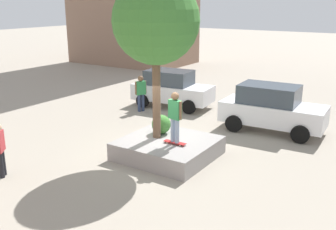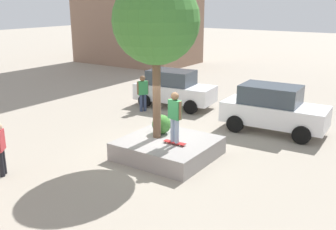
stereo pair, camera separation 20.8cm
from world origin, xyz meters
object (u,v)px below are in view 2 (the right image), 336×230
plaza_tree (156,21)px  passerby_with_bag (143,91)px  pedestrian_crossing (0,145)px  sedan_parked (273,109)px  skateboarder (175,114)px  skateboard (175,143)px  police_car (174,88)px  planter_ledge (168,148)px

plaza_tree → passerby_with_bag: (-3.81, 4.16, -3.58)m
pedestrian_crossing → passerby_with_bag: size_ratio=0.98×
passerby_with_bag → sedan_parked: bearing=4.7°
plaza_tree → skateboarder: 3.07m
passerby_with_bag → skateboard: bearing=-43.0°
skateboarder → passerby_with_bag: (-4.72, 4.41, -0.66)m
police_car → sedan_parked: size_ratio=0.98×
skateboarder → police_car: 7.21m
planter_ledge → plaza_tree: bearing=177.4°
plaza_tree → skateboarder: bearing=-15.3°
planter_ledge → pedestrian_crossing: bearing=-129.8°
plaza_tree → skateboard: bearing=-15.3°
sedan_parked → passerby_with_bag: sedan_parked is taller
pedestrian_crossing → passerby_with_bag: passerby_with_bag is taller
skateboard → police_car: size_ratio=0.19×
plaza_tree → sedan_parked: plaza_tree is taller
police_car → pedestrian_crossing: bearing=-89.6°
sedan_parked → passerby_with_bag: bearing=-175.3°
skateboard → sedan_parked: sedan_parked is taller
skateboarder → police_car: bearing=123.3°
skateboarder → sedan_parked: bearing=71.5°
skateboard → passerby_with_bag: passerby_with_bag is taller
sedan_parked → pedestrian_crossing: sedan_parked is taller
skateboard → sedan_parked: size_ratio=0.19×
planter_ledge → skateboarder: skateboarder is taller
plaza_tree → police_car: 7.46m
police_car → sedan_parked: 5.69m
plaza_tree → passerby_with_bag: bearing=132.5°
pedestrian_crossing → skateboard: bearing=45.3°
police_car → sedan_parked: sedan_parked is taller
planter_ledge → sedan_parked: 5.18m
planter_ledge → passerby_with_bag: bearing=135.8°
planter_ledge → skateboard: bearing=-28.3°
passerby_with_bag → police_car: bearing=63.8°
police_car → skateboard: bearing=-56.7°
skateboarder → skateboard: bearing=-45.0°
planter_ledge → police_car: police_car is taller
skateboard → pedestrian_crossing: (-3.87, -3.91, 0.33)m
planter_ledge → skateboard: (0.42, -0.23, 0.37)m
skateboarder → passerby_with_bag: size_ratio=0.97×
police_car → passerby_with_bag: police_car is taller
skateboarder → passerby_with_bag: bearing=137.0°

